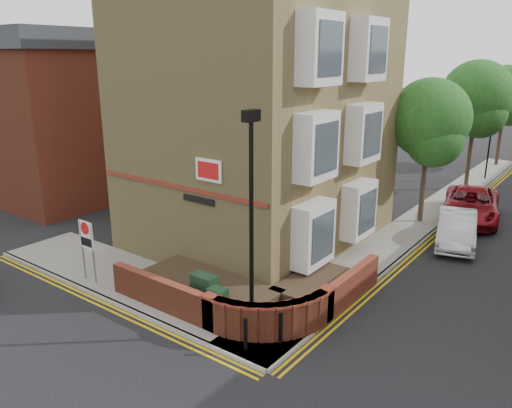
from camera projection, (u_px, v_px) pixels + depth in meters
The scene contains 22 objects.
ground at pixel (182, 335), 14.36m from camera, with size 120.00×120.00×0.00m, color black.
pavement_corner at pixel (141, 283), 17.50m from camera, with size 13.00×3.00×0.12m, color gray.
pavement_main at pixel (433, 212), 25.47m from camera, with size 2.00×32.00×0.12m, color gray.
kerb_side at pixel (106, 299), 16.35m from camera, with size 13.00×0.15×0.12m, color gray.
kerb_main_near at pixel (453, 215), 24.90m from camera, with size 0.15×32.00×0.12m, color gray.
yellow_lines_side at pixel (100, 303), 16.17m from camera, with size 13.00×0.28×0.01m, color gold.
yellow_lines_main at pixel (458, 217), 24.77m from camera, with size 0.28×32.00×0.01m, color gold.
corner_building at pixel (266, 94), 20.34m from camera, with size 8.95×10.40×13.60m.
garden_wall at pixel (237, 302), 16.28m from camera, with size 6.80×6.00×1.20m, color brown, non-canonical shape.
lamppost at pixel (251, 225), 13.40m from camera, with size 0.25×0.50×6.30m.
utility_cabinet_large at pixel (204, 293), 15.32m from camera, with size 0.80×0.45×1.20m, color black.
utility_cabinet_small at pixel (218, 306), 14.65m from camera, with size 0.55×0.40×1.10m, color black.
bollard_near at pixel (245, 334), 13.35m from camera, with size 0.11×0.11×0.90m, color black.
bollard_far at pixel (281, 328), 13.62m from camera, with size 0.11×0.11×0.90m, color black.
zone_sign at pixel (87, 240), 17.14m from camera, with size 0.72×0.07×2.20m.
side_building at pixel (89, 115), 27.80m from camera, with size 6.40×10.40×9.00m.
tree_near at pixel (429, 125), 22.64m from camera, with size 3.64×3.65×6.70m.
tree_mid at pixel (476, 101), 28.64m from camera, with size 4.03×4.03×7.42m.
tree_far at pixel (505, 97), 34.86m from camera, with size 3.81×3.81×7.00m.
traffic_light_assembly at pixel (490, 137), 31.37m from camera, with size 0.20×0.16×4.20m.
silver_car_near at pixel (456, 228), 21.08m from camera, with size 1.49×4.27×1.41m, color silver.
red_car_main at pixel (471, 205), 24.26m from camera, with size 2.51×5.45×1.51m, color maroon.
Camera 1 is at (9.29, -8.88, 7.74)m, focal length 35.00 mm.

